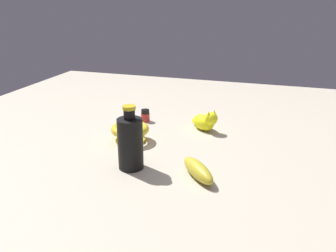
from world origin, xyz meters
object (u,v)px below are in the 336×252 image
(banana, at_px, (198,170))
(bottle_tall, at_px, (130,142))
(nail_polish_jar, at_px, (145,116))
(cat_figurine, at_px, (205,121))
(bowl, at_px, (130,131))

(banana, bearing_deg, bottle_tall, -129.89)
(bottle_tall, distance_m, nail_polish_jar, 0.42)
(nail_polish_jar, bearing_deg, cat_figurine, 173.46)
(bottle_tall, distance_m, banana, 0.21)
(banana, bearing_deg, cat_figurine, 149.45)
(bowl, xyz_separation_m, bottle_tall, (-0.08, 0.19, 0.04))
(bowl, bearing_deg, banana, 146.64)
(cat_figurine, xyz_separation_m, nail_polish_jar, (0.25, -0.03, -0.01))
(cat_figurine, bearing_deg, nail_polish_jar, -6.54)
(bottle_tall, relative_size, nail_polish_jar, 3.94)
(cat_figurine, relative_size, banana, 0.74)
(nail_polish_jar, distance_m, banana, 0.51)
(cat_figurine, bearing_deg, bottle_tall, 68.96)
(bowl, relative_size, bottle_tall, 0.69)
(bowl, bearing_deg, cat_figurine, -140.84)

